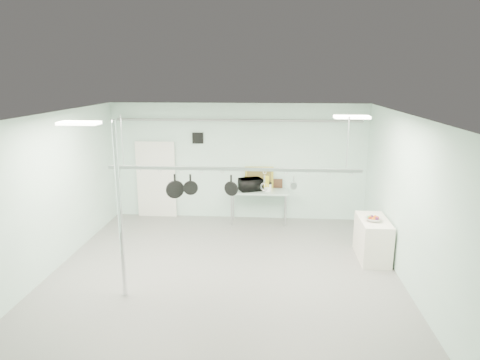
# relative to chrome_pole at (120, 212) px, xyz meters

# --- Properties ---
(floor) EXTENTS (8.00, 8.00, 0.00)m
(floor) POSITION_rel_chrome_pole_xyz_m (1.70, 0.60, -1.60)
(floor) COLOR gray
(floor) RESTS_ON ground
(ceiling) EXTENTS (7.00, 8.00, 0.02)m
(ceiling) POSITION_rel_chrome_pole_xyz_m (1.70, 0.60, 1.59)
(ceiling) COLOR silver
(ceiling) RESTS_ON back_wall
(back_wall) EXTENTS (7.00, 0.02, 3.20)m
(back_wall) POSITION_rel_chrome_pole_xyz_m (1.70, 4.59, 0.00)
(back_wall) COLOR silver
(back_wall) RESTS_ON floor
(right_wall) EXTENTS (0.02, 8.00, 3.20)m
(right_wall) POSITION_rel_chrome_pole_xyz_m (5.19, 0.60, 0.00)
(right_wall) COLOR silver
(right_wall) RESTS_ON floor
(door) EXTENTS (1.10, 0.10, 2.20)m
(door) POSITION_rel_chrome_pole_xyz_m (-0.60, 4.54, -0.55)
(door) COLOR silver
(door) RESTS_ON floor
(wall_vent) EXTENTS (0.30, 0.04, 0.30)m
(wall_vent) POSITION_rel_chrome_pole_xyz_m (0.60, 4.57, 0.65)
(wall_vent) COLOR black
(wall_vent) RESTS_ON back_wall
(conduit_pipe) EXTENTS (6.60, 0.07, 0.07)m
(conduit_pipe) POSITION_rel_chrome_pole_xyz_m (1.70, 4.50, 1.15)
(conduit_pipe) COLOR gray
(conduit_pipe) RESTS_ON back_wall
(chrome_pole) EXTENTS (0.08, 0.08, 3.20)m
(chrome_pole) POSITION_rel_chrome_pole_xyz_m (0.00, 0.00, 0.00)
(chrome_pole) COLOR silver
(chrome_pole) RESTS_ON floor
(prep_table) EXTENTS (1.60, 0.70, 0.91)m
(prep_table) POSITION_rel_chrome_pole_xyz_m (2.30, 4.20, -0.77)
(prep_table) COLOR #9DB9A9
(prep_table) RESTS_ON floor
(side_cabinet) EXTENTS (0.60, 1.20, 0.90)m
(side_cabinet) POSITION_rel_chrome_pole_xyz_m (4.85, 2.00, -1.15)
(side_cabinet) COLOR white
(side_cabinet) RESTS_ON floor
(pot_rack) EXTENTS (4.80, 0.06, 1.00)m
(pot_rack) POSITION_rel_chrome_pole_xyz_m (1.90, 0.90, 0.63)
(pot_rack) COLOR #B7B7BC
(pot_rack) RESTS_ON ceiling
(light_panel_left) EXTENTS (0.65, 0.30, 0.05)m
(light_panel_left) POSITION_rel_chrome_pole_xyz_m (-0.50, -0.20, 1.56)
(light_panel_left) COLOR white
(light_panel_left) RESTS_ON ceiling
(light_panel_right) EXTENTS (0.65, 0.30, 0.05)m
(light_panel_right) POSITION_rel_chrome_pole_xyz_m (4.10, 1.20, 1.56)
(light_panel_right) COLOR white
(light_panel_right) RESTS_ON ceiling
(microwave) EXTENTS (0.70, 0.60, 0.33)m
(microwave) POSITION_rel_chrome_pole_xyz_m (2.07, 4.17, -0.53)
(microwave) COLOR black
(microwave) RESTS_ON prep_table
(coffee_canister) EXTENTS (0.22, 0.22, 0.21)m
(coffee_canister) POSITION_rel_chrome_pole_xyz_m (2.54, 4.13, -0.59)
(coffee_canister) COLOR white
(coffee_canister) RESTS_ON prep_table
(painting_large) EXTENTS (0.79, 0.17, 0.58)m
(painting_large) POSITION_rel_chrome_pole_xyz_m (2.29, 4.50, -0.41)
(painting_large) COLOR gold
(painting_large) RESTS_ON prep_table
(painting_small) EXTENTS (0.30, 0.09, 0.25)m
(painting_small) POSITION_rel_chrome_pole_xyz_m (2.79, 4.50, -0.57)
(painting_small) COLOR #382213
(painting_small) RESTS_ON prep_table
(fruit_bowl) EXTENTS (0.42, 0.42, 0.08)m
(fruit_bowl) POSITION_rel_chrome_pole_xyz_m (4.81, 1.89, -0.66)
(fruit_bowl) COLOR silver
(fruit_bowl) RESTS_ON side_cabinet
(skillet_left) EXTENTS (0.35, 0.21, 0.47)m
(skillet_left) POSITION_rel_chrome_pole_xyz_m (0.78, 0.90, 0.25)
(skillet_left) COLOR black
(skillet_left) RESTS_ON pot_rack
(skillet_mid) EXTENTS (0.29, 0.11, 0.40)m
(skillet_mid) POSITION_rel_chrome_pole_xyz_m (1.09, 0.90, 0.28)
(skillet_mid) COLOR black
(skillet_mid) RESTS_ON pot_rack
(skillet_right) EXTENTS (0.28, 0.15, 0.39)m
(skillet_right) POSITION_rel_chrome_pole_xyz_m (1.87, 0.90, 0.29)
(skillet_right) COLOR black
(skillet_right) RESTS_ON pot_rack
(whisk) EXTENTS (0.17, 0.17, 0.29)m
(whisk) POSITION_rel_chrome_pole_xyz_m (2.50, 0.90, 0.34)
(whisk) COLOR #BAB9BF
(whisk) RESTS_ON pot_rack
(grater) EXTENTS (0.10, 0.04, 0.23)m
(grater) POSITION_rel_chrome_pole_xyz_m (2.54, 0.90, 0.37)
(grater) COLOR gold
(grater) RESTS_ON pot_rack
(saucepan) EXTENTS (0.15, 0.12, 0.26)m
(saucepan) POSITION_rel_chrome_pole_xyz_m (3.05, 0.90, 0.36)
(saucepan) COLOR #B4B5B9
(saucepan) RESTS_ON pot_rack
(fruit_cluster) EXTENTS (0.24, 0.24, 0.09)m
(fruit_cluster) POSITION_rel_chrome_pole_xyz_m (4.81, 1.89, -0.62)
(fruit_cluster) COLOR #9C230E
(fruit_cluster) RESTS_ON fruit_bowl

